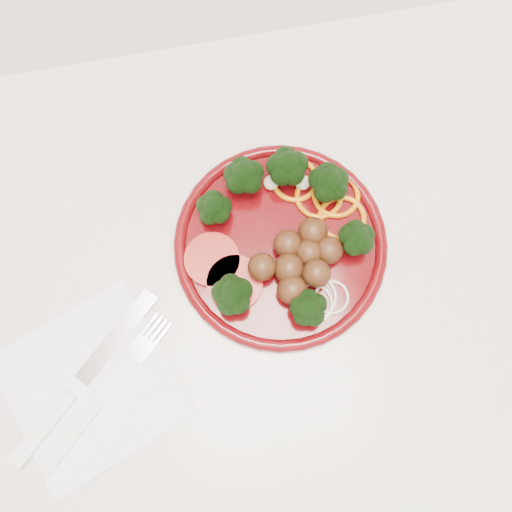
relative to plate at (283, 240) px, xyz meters
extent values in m
cube|color=silver|center=(-0.21, -0.02, -0.48)|extent=(2.40, 0.60, 0.87)
cube|color=silver|center=(-0.21, -0.02, -0.03)|extent=(2.40, 0.60, 0.03)
cylinder|color=#490408|center=(0.00, 0.00, -0.01)|extent=(0.24, 0.24, 0.01)
torus|color=#490408|center=(0.00, 0.00, -0.01)|extent=(0.24, 0.24, 0.01)
sphere|color=#4B2712|center=(0.05, -0.02, 0.01)|extent=(0.03, 0.03, 0.03)
sphere|color=#4B2712|center=(0.00, -0.06, 0.01)|extent=(0.03, 0.03, 0.03)
sphere|color=#4B2712|center=(0.03, 0.00, 0.01)|extent=(0.03, 0.03, 0.03)
sphere|color=#4B2712|center=(0.03, -0.05, 0.01)|extent=(0.03, 0.03, 0.03)
sphere|color=#4B2712|center=(-0.03, -0.03, 0.01)|extent=(0.03, 0.03, 0.03)
sphere|color=#4B2712|center=(0.00, -0.01, 0.01)|extent=(0.03, 0.03, 0.03)
sphere|color=#4B2712|center=(0.00, -0.03, 0.01)|extent=(0.03, 0.03, 0.03)
sphere|color=#4B2712|center=(0.02, -0.02, 0.01)|extent=(0.03, 0.03, 0.03)
torus|color=#C86807|center=(0.05, 0.04, 0.00)|extent=(0.06, 0.06, 0.01)
torus|color=#C86807|center=(0.07, 0.01, 0.00)|extent=(0.06, 0.06, 0.01)
torus|color=#C86807|center=(0.03, 0.07, 0.00)|extent=(0.06, 0.06, 0.01)
torus|color=#C86807|center=(0.07, 0.04, 0.00)|extent=(0.06, 0.06, 0.01)
cylinder|color=#720A07|center=(-0.08, -0.01, 0.00)|extent=(0.06, 0.06, 0.01)
cylinder|color=#720A07|center=(-0.06, -0.04, 0.00)|extent=(0.06, 0.06, 0.01)
torus|color=beige|center=(0.02, -0.07, 0.00)|extent=(0.05, 0.05, 0.00)
torus|color=beige|center=(0.04, -0.07, 0.00)|extent=(0.04, 0.04, 0.00)
torus|color=beige|center=(0.02, -0.07, 0.00)|extent=(0.05, 0.05, 0.00)
ellipsoid|color=#C6B793|center=(0.00, 0.07, 0.00)|extent=(0.02, 0.02, 0.01)
ellipsoid|color=#C6B793|center=(-0.06, 0.05, 0.00)|extent=(0.02, 0.02, 0.01)
ellipsoid|color=#C6B793|center=(0.04, 0.06, 0.00)|extent=(0.02, 0.02, 0.01)
cube|color=white|center=(-0.23, -0.12, -0.02)|extent=(0.22, 0.22, 0.00)
cube|color=silver|center=(-0.20, -0.07, -0.01)|extent=(0.10, 0.09, 0.00)
cube|color=white|center=(-0.29, -0.15, -0.01)|extent=(0.08, 0.07, 0.01)
cube|color=white|center=(-0.26, -0.16, -0.01)|extent=(0.07, 0.07, 0.01)
cube|color=silver|center=(-0.17, -0.09, -0.01)|extent=(0.03, 0.03, 0.00)
cube|color=silver|center=(-0.15, -0.08, -0.01)|extent=(0.02, 0.02, 0.00)
cube|color=silver|center=(-0.15, -0.07, -0.01)|extent=(0.02, 0.02, 0.00)
cube|color=silver|center=(-0.16, -0.07, -0.01)|extent=(0.02, 0.02, 0.00)
cube|color=silver|center=(-0.16, -0.06, -0.01)|extent=(0.02, 0.02, 0.00)
camera|label=1|loc=(-0.06, -0.16, 0.61)|focal=40.00mm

